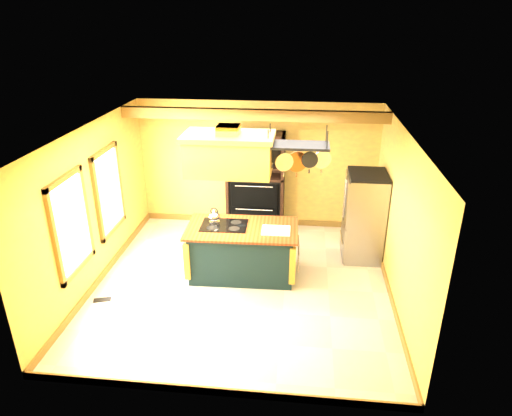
% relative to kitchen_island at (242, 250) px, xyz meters
% --- Properties ---
extents(floor, '(5.00, 5.00, 0.00)m').
position_rel_kitchen_island_xyz_m(floor, '(0.04, -0.36, -0.47)').
color(floor, beige).
rests_on(floor, ground).
extents(ceiling, '(5.00, 5.00, 0.00)m').
position_rel_kitchen_island_xyz_m(ceiling, '(0.04, -0.36, 2.23)').
color(ceiling, white).
rests_on(ceiling, wall_back).
extents(wall_back, '(5.00, 0.02, 2.70)m').
position_rel_kitchen_island_xyz_m(wall_back, '(0.04, 2.14, 0.88)').
color(wall_back, '#B88D43').
rests_on(wall_back, floor).
extents(wall_front, '(5.00, 0.02, 2.70)m').
position_rel_kitchen_island_xyz_m(wall_front, '(0.04, -2.86, 0.88)').
color(wall_front, '#B88D43').
rests_on(wall_front, floor).
extents(wall_left, '(0.02, 5.00, 2.70)m').
position_rel_kitchen_island_xyz_m(wall_left, '(-2.46, -0.36, 0.88)').
color(wall_left, '#B88D43').
rests_on(wall_left, floor).
extents(wall_right, '(0.02, 5.00, 2.70)m').
position_rel_kitchen_island_xyz_m(wall_right, '(2.54, -0.36, 0.88)').
color(wall_right, '#B88D43').
rests_on(wall_right, floor).
extents(ceiling_beam, '(5.00, 0.15, 0.20)m').
position_rel_kitchen_island_xyz_m(ceiling_beam, '(0.04, 1.34, 2.12)').
color(ceiling_beam, olive).
rests_on(ceiling_beam, ceiling).
extents(window_near, '(0.06, 1.06, 1.56)m').
position_rel_kitchen_island_xyz_m(window_near, '(-2.42, -1.16, 0.93)').
color(window_near, olive).
rests_on(window_near, wall_left).
extents(window_far, '(0.06, 1.06, 1.56)m').
position_rel_kitchen_island_xyz_m(window_far, '(-2.42, 0.24, 0.93)').
color(window_far, olive).
rests_on(window_far, wall_left).
extents(kitchen_island, '(1.95, 1.12, 1.11)m').
position_rel_kitchen_island_xyz_m(kitchen_island, '(0.00, 0.00, 0.00)').
color(kitchen_island, black).
rests_on(kitchen_island, floor).
extents(range_hood, '(1.46, 0.83, 0.80)m').
position_rel_kitchen_island_xyz_m(range_hood, '(-0.20, -0.00, 1.78)').
color(range_hood, gold).
rests_on(range_hood, ceiling).
extents(pot_rack, '(1.08, 0.50, 0.76)m').
position_rel_kitchen_island_xyz_m(pot_rack, '(0.91, 0.01, 1.84)').
color(pot_rack, black).
rests_on(pot_rack, ceiling).
extents(refrigerator, '(0.71, 0.84, 1.64)m').
position_rel_kitchen_island_xyz_m(refrigerator, '(2.17, 0.89, 0.33)').
color(refrigerator, gray).
rests_on(refrigerator, floor).
extents(hutch, '(1.20, 0.55, 2.12)m').
position_rel_kitchen_island_xyz_m(hutch, '(0.03, 1.91, 0.36)').
color(hutch, black).
rests_on(hutch, floor).
extents(floor_register, '(0.30, 0.20, 0.01)m').
position_rel_kitchen_island_xyz_m(floor_register, '(-2.18, -1.07, -0.46)').
color(floor_register, black).
rests_on(floor_register, floor).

